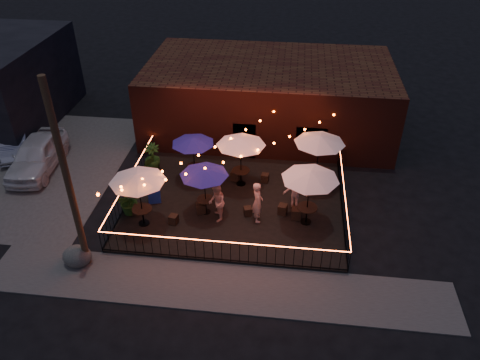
{
  "coord_description": "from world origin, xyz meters",
  "views": [
    {
      "loc": [
        2.36,
        -15.54,
        13.46
      ],
      "look_at": [
        0.26,
        1.91,
        1.47
      ],
      "focal_mm": 35.0,
      "sensor_mm": 36.0,
      "label": 1
    }
  ],
  "objects_px": {
    "cafe_table_0": "(137,178)",
    "cafe_table_4": "(310,176)",
    "cafe_table_3": "(241,142)",
    "utility_pole": "(68,182)",
    "boulder": "(77,256)",
    "cafe_table_5": "(320,140)",
    "cafe_table_1": "(193,141)",
    "cooler": "(154,194)",
    "cafe_table_2": "(204,172)"
  },
  "relations": [
    {
      "from": "utility_pole",
      "to": "cafe_table_3",
      "type": "xyz_separation_m",
      "value": [
        5.52,
        6.12,
        -1.45
      ]
    },
    {
      "from": "cafe_table_0",
      "to": "boulder",
      "type": "distance_m",
      "value": 3.93
    },
    {
      "from": "cafe_table_1",
      "to": "cafe_table_4",
      "type": "distance_m",
      "value": 6.32
    },
    {
      "from": "utility_pole",
      "to": "cafe_table_1",
      "type": "relative_size",
      "value": 3.24
    },
    {
      "from": "utility_pole",
      "to": "cooler",
      "type": "height_order",
      "value": "utility_pole"
    },
    {
      "from": "cafe_table_3",
      "to": "cafe_table_0",
      "type": "bearing_deg",
      "value": -137.52
    },
    {
      "from": "cafe_table_4",
      "to": "cafe_table_5",
      "type": "xyz_separation_m",
      "value": [
        0.45,
        3.14,
        -0.02
      ]
    },
    {
      "from": "utility_pole",
      "to": "cafe_table_1",
      "type": "height_order",
      "value": "utility_pole"
    },
    {
      "from": "utility_pole",
      "to": "boulder",
      "type": "height_order",
      "value": "utility_pole"
    },
    {
      "from": "cafe_table_4",
      "to": "cafe_table_3",
      "type": "bearing_deg",
      "value": 140.77
    },
    {
      "from": "cafe_table_0",
      "to": "cafe_table_1",
      "type": "bearing_deg",
      "value": 68.14
    },
    {
      "from": "cafe_table_2",
      "to": "cafe_table_5",
      "type": "bearing_deg",
      "value": 30.52
    },
    {
      "from": "cafe_table_4",
      "to": "boulder",
      "type": "distance_m",
      "value": 10.03
    },
    {
      "from": "utility_pole",
      "to": "cafe_table_5",
      "type": "relative_size",
      "value": 2.89
    },
    {
      "from": "cafe_table_5",
      "to": "cafe_table_3",
      "type": "bearing_deg",
      "value": -172.25
    },
    {
      "from": "cafe_table_1",
      "to": "boulder",
      "type": "height_order",
      "value": "cafe_table_1"
    },
    {
      "from": "cafe_table_3",
      "to": "cafe_table_5",
      "type": "distance_m",
      "value": 3.72
    },
    {
      "from": "cooler",
      "to": "cafe_table_3",
      "type": "bearing_deg",
      "value": 8.87
    },
    {
      "from": "cafe_table_1",
      "to": "cafe_table_5",
      "type": "height_order",
      "value": "cafe_table_5"
    },
    {
      "from": "cafe_table_1",
      "to": "cafe_table_5",
      "type": "distance_m",
      "value": 6.07
    },
    {
      "from": "cafe_table_3",
      "to": "cafe_table_5",
      "type": "relative_size",
      "value": 0.95
    },
    {
      "from": "cafe_table_0",
      "to": "cafe_table_5",
      "type": "distance_m",
      "value": 8.63
    },
    {
      "from": "utility_pole",
      "to": "cafe_table_4",
      "type": "distance_m",
      "value": 9.51
    },
    {
      "from": "cafe_table_0",
      "to": "cafe_table_1",
      "type": "xyz_separation_m",
      "value": [
        1.54,
        3.84,
        -0.29
      ]
    },
    {
      "from": "utility_pole",
      "to": "boulder",
      "type": "xyz_separation_m",
      "value": [
        -0.36,
        -0.08,
        -3.6
      ]
    },
    {
      "from": "cooler",
      "to": "boulder",
      "type": "height_order",
      "value": "cooler"
    },
    {
      "from": "cooler",
      "to": "boulder",
      "type": "relative_size",
      "value": 0.8
    },
    {
      "from": "cafe_table_0",
      "to": "cafe_table_4",
      "type": "xyz_separation_m",
      "value": [
        7.15,
        0.95,
        0.06
      ]
    },
    {
      "from": "cafe_table_1",
      "to": "cafe_table_2",
      "type": "xyz_separation_m",
      "value": [
        1.05,
        -2.7,
        0.05
      ]
    },
    {
      "from": "utility_pole",
      "to": "cafe_table_0",
      "type": "relative_size",
      "value": 2.66
    },
    {
      "from": "cafe_table_4",
      "to": "utility_pole",
      "type": "bearing_deg",
      "value": -158.31
    },
    {
      "from": "utility_pole",
      "to": "cafe_table_2",
      "type": "xyz_separation_m",
      "value": [
        4.19,
        3.67,
        -1.67
      ]
    },
    {
      "from": "boulder",
      "to": "cafe_table_3",
      "type": "bearing_deg",
      "value": 46.52
    },
    {
      "from": "cafe_table_3",
      "to": "cooler",
      "type": "height_order",
      "value": "cafe_table_3"
    },
    {
      "from": "cafe_table_1",
      "to": "boulder",
      "type": "bearing_deg",
      "value": -118.49
    },
    {
      "from": "cafe_table_0",
      "to": "cooler",
      "type": "xyz_separation_m",
      "value": [
        0.04,
        1.65,
        -2.02
      ]
    },
    {
      "from": "cafe_table_2",
      "to": "cooler",
      "type": "relative_size",
      "value": 2.94
    },
    {
      "from": "cafe_table_4",
      "to": "cooler",
      "type": "bearing_deg",
      "value": 174.4
    },
    {
      "from": "cafe_table_3",
      "to": "cooler",
      "type": "distance_m",
      "value": 4.77
    },
    {
      "from": "cafe_table_0",
      "to": "cafe_table_2",
      "type": "distance_m",
      "value": 2.84
    },
    {
      "from": "cafe_table_4",
      "to": "boulder",
      "type": "height_order",
      "value": "cafe_table_4"
    },
    {
      "from": "cafe_table_2",
      "to": "cafe_table_4",
      "type": "xyz_separation_m",
      "value": [
        4.55,
        -0.19,
        0.31
      ]
    },
    {
      "from": "cooler",
      "to": "cafe_table_4",
      "type": "bearing_deg",
      "value": -23.34
    },
    {
      "from": "utility_pole",
      "to": "cafe_table_3",
      "type": "height_order",
      "value": "utility_pole"
    },
    {
      "from": "cafe_table_4",
      "to": "boulder",
      "type": "bearing_deg",
      "value": -158.65
    },
    {
      "from": "cafe_table_5",
      "to": "boulder",
      "type": "relative_size",
      "value": 2.71
    },
    {
      "from": "cafe_table_2",
      "to": "cooler",
      "type": "bearing_deg",
      "value": 168.74
    },
    {
      "from": "cafe_table_3",
      "to": "cafe_table_4",
      "type": "distance_m",
      "value": 4.17
    },
    {
      "from": "utility_pole",
      "to": "cafe_table_4",
      "type": "height_order",
      "value": "utility_pole"
    },
    {
      "from": "cafe_table_0",
      "to": "cafe_table_3",
      "type": "height_order",
      "value": "cafe_table_0"
    }
  ]
}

